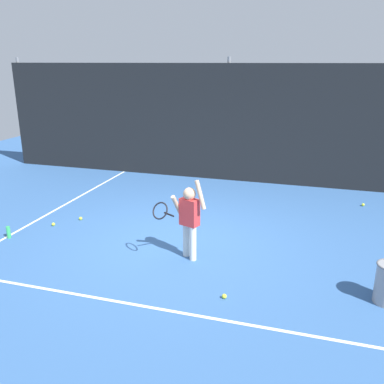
{
  "coord_description": "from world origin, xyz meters",
  "views": [
    {
      "loc": [
        2.26,
        -6.42,
        3.09
      ],
      "look_at": [
        0.22,
        0.33,
        0.85
      ],
      "focal_mm": 38.65,
      "sensor_mm": 36.0,
      "label": 1
    }
  ],
  "objects_px": {
    "tennis_ball_1": "(363,205)",
    "tennis_player": "(188,217)",
    "tennis_ball_2": "(53,224)",
    "tennis_ball_3": "(224,296)",
    "water_bottle": "(9,232)",
    "tennis_ball_0": "(81,218)"
  },
  "relations": [
    {
      "from": "tennis_ball_2",
      "to": "tennis_ball_3",
      "type": "bearing_deg",
      "value": -22.55
    },
    {
      "from": "tennis_ball_2",
      "to": "tennis_ball_1",
      "type": "bearing_deg",
      "value": 26.87
    },
    {
      "from": "tennis_player",
      "to": "tennis_ball_1",
      "type": "xyz_separation_m",
      "value": [
        2.98,
        3.55,
        -0.69
      ]
    },
    {
      "from": "water_bottle",
      "to": "tennis_ball_0",
      "type": "height_order",
      "value": "water_bottle"
    },
    {
      "from": "water_bottle",
      "to": "tennis_player",
      "type": "bearing_deg",
      "value": 3.04
    },
    {
      "from": "tennis_ball_0",
      "to": "tennis_ball_1",
      "type": "distance_m",
      "value": 6.15
    },
    {
      "from": "tennis_ball_0",
      "to": "tennis_ball_3",
      "type": "relative_size",
      "value": 1.0
    },
    {
      "from": "tennis_player",
      "to": "tennis_ball_0",
      "type": "height_order",
      "value": "tennis_player"
    },
    {
      "from": "tennis_ball_0",
      "to": "tennis_ball_2",
      "type": "bearing_deg",
      "value": -128.3
    },
    {
      "from": "water_bottle",
      "to": "tennis_ball_1",
      "type": "relative_size",
      "value": 3.33
    },
    {
      "from": "tennis_player",
      "to": "tennis_ball_2",
      "type": "height_order",
      "value": "tennis_player"
    },
    {
      "from": "tennis_ball_0",
      "to": "tennis_ball_3",
      "type": "height_order",
      "value": "same"
    },
    {
      "from": "tennis_player",
      "to": "tennis_ball_2",
      "type": "bearing_deg",
      "value": -171.19
    },
    {
      "from": "tennis_ball_2",
      "to": "tennis_ball_3",
      "type": "relative_size",
      "value": 1.0
    },
    {
      "from": "water_bottle",
      "to": "tennis_ball_2",
      "type": "bearing_deg",
      "value": 59.24
    },
    {
      "from": "tennis_ball_1",
      "to": "tennis_ball_3",
      "type": "xyz_separation_m",
      "value": [
        -2.15,
        -4.58,
        0.0
      ]
    },
    {
      "from": "tennis_ball_3",
      "to": "water_bottle",
      "type": "bearing_deg",
      "value": 168.69
    },
    {
      "from": "tennis_ball_1",
      "to": "tennis_player",
      "type": "bearing_deg",
      "value": -129.99
    },
    {
      "from": "water_bottle",
      "to": "tennis_ball_2",
      "type": "distance_m",
      "value": 0.85
    },
    {
      "from": "tennis_player",
      "to": "tennis_ball_1",
      "type": "bearing_deg",
      "value": 69.34
    },
    {
      "from": "tennis_ball_0",
      "to": "tennis_ball_2",
      "type": "relative_size",
      "value": 1.0
    },
    {
      "from": "tennis_player",
      "to": "tennis_ball_0",
      "type": "distance_m",
      "value": 2.87
    }
  ]
}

